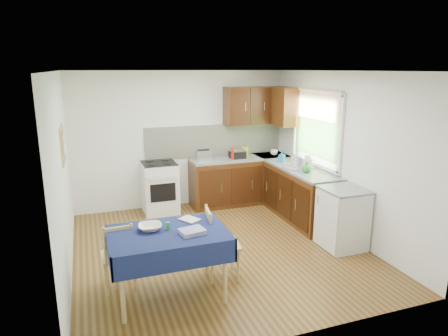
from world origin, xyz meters
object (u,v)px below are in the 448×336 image
object	(u,v)px
sandwich_press	(237,154)
kettle	(308,163)
dining_table	(168,241)
chair_near	(219,241)
dish_rack	(298,166)
chair_far	(118,254)
toaster	(203,155)

from	to	relation	value
sandwich_press	kettle	distance (m)	1.47
dining_table	chair_near	world-z (taller)	chair_near
dining_table	dish_rack	xyz separation A→B (m)	(2.59, 1.68, 0.24)
chair_far	chair_near	distance (m)	1.19
chair_near	dish_rack	distance (m)	2.45
dining_table	chair_far	world-z (taller)	chair_far
dish_rack	kettle	size ratio (longest dim) A/B	1.65
dining_table	kettle	bearing A→B (deg)	40.37
chair_far	toaster	world-z (taller)	toaster
chair_near	kettle	xyz separation A→B (m)	(1.97, 1.25, 0.54)
kettle	dish_rack	bearing A→B (deg)	102.41
dining_table	sandwich_press	size ratio (longest dim) A/B	4.70
dining_table	sandwich_press	xyz separation A→B (m)	(1.89, 2.74, 0.30)
toaster	kettle	world-z (taller)	kettle
dining_table	dish_rack	world-z (taller)	dish_rack
chair_far	toaster	bearing A→B (deg)	-127.84
chair_far	chair_near	xyz separation A→B (m)	(1.19, -0.12, 0.03)
chair_near	dining_table	bearing A→B (deg)	116.18
toaster	sandwich_press	bearing A→B (deg)	-21.46
dining_table	dish_rack	distance (m)	3.10
toaster	sandwich_press	xyz separation A→B (m)	(0.65, -0.04, -0.02)
sandwich_press	kettle	world-z (taller)	kettle
chair_near	toaster	world-z (taller)	toaster
sandwich_press	dish_rack	bearing A→B (deg)	-79.40
toaster	kettle	xyz separation A→B (m)	(1.39, -1.31, 0.03)
chair_near	sandwich_press	bearing A→B (deg)	-18.31
toaster	sandwich_press	world-z (taller)	toaster
chair_far	sandwich_press	size ratio (longest dim) A/B	3.05
toaster	kettle	bearing A→B (deg)	-60.95
chair_near	kettle	size ratio (longest dim) A/B	3.33
chair_far	chair_near	size ratio (longest dim) A/B	0.93
toaster	dish_rack	xyz separation A→B (m)	(1.35, -1.10, -0.07)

